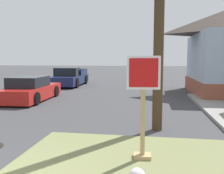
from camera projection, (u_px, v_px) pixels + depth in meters
The scene contains 3 objects.
stop_sign at pixel (143, 111), 5.05m from camera, with size 0.67×0.31×2.12m.
parked_sedan_red at pixel (30, 90), 12.92m from camera, with size 2.06×4.48×1.25m.
pickup_truck_navy at pixel (69, 78), 20.09m from camera, with size 2.31×5.32×1.48m.
Camera 1 is at (2.88, -2.55, 2.13)m, focal length 39.80 mm.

